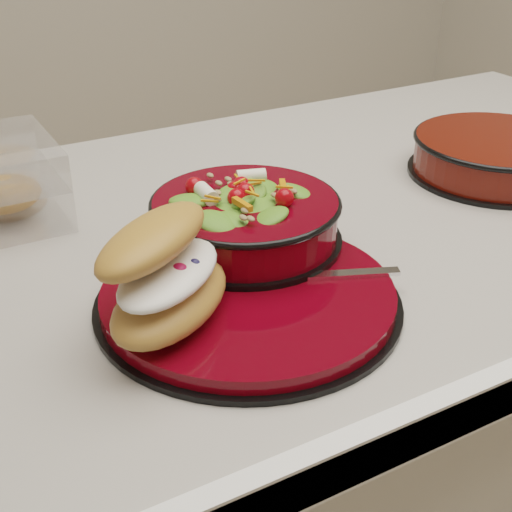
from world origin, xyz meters
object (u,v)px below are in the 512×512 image
croissant (166,273)px  extra_bowl (497,154)px  fork (311,276)px  island_counter (338,450)px  dinner_plate (249,297)px  salad_bowl (245,213)px

croissant → extra_bowl: (0.54, 0.13, -0.03)m
fork → extra_bowl: size_ratio=0.67×
island_counter → dinner_plate: bearing=-146.9°
island_counter → extra_bowl: extra_bowl is taller
island_counter → croissant: bearing=-153.2°
croissant → extra_bowl: croissant is taller
extra_bowl → salad_bowl: bearing=-174.4°
island_counter → fork: (-0.19, -0.18, 0.47)m
fork → croissant: bearing=110.6°
salad_bowl → extra_bowl: (0.41, 0.04, -0.02)m
dinner_plate → fork: bearing=-11.6°
dinner_plate → fork: fork is taller
salad_bowl → dinner_plate: bearing=-116.4°
dinner_plate → salad_bowl: salad_bowl is taller
dinner_plate → extra_bowl: size_ratio=1.26×
fork → island_counter: bearing=-23.9°
island_counter → salad_bowl: size_ratio=5.99×
croissant → island_counter: bearing=-12.1°
salad_bowl → extra_bowl: size_ratio=0.88×
island_counter → salad_bowl: 0.55m
salad_bowl → fork: salad_bowl is taller
salad_bowl → croissant: 0.16m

